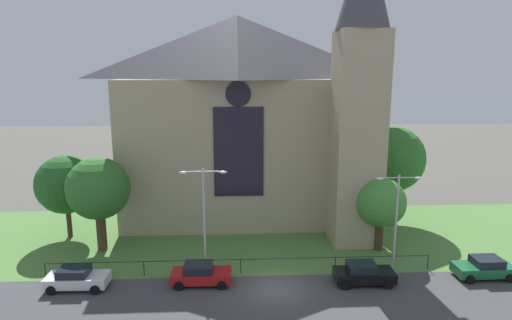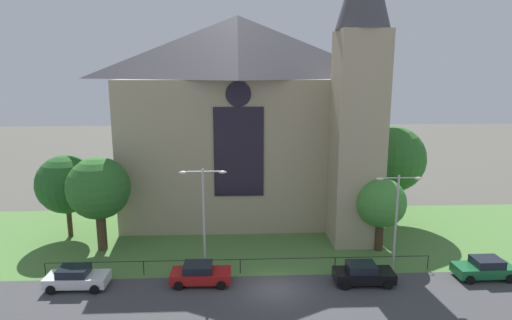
{
  "view_description": "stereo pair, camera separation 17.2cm",
  "coord_description": "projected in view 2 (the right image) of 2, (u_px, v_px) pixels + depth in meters",
  "views": [
    {
      "loc": [
        -2.73,
        -27.61,
        14.91
      ],
      "look_at": [
        -0.95,
        8.0,
        7.47
      ],
      "focal_mm": 30.64,
      "sensor_mm": 36.0,
      "label": 1
    },
    {
      "loc": [
        -2.56,
        -27.62,
        14.91
      ],
      "look_at": [
        -0.95,
        8.0,
        7.47
      ],
      "focal_mm": 30.64,
      "sensor_mm": 36.0,
      "label": 2
    }
  ],
  "objects": [
    {
      "name": "parked_car_black",
      "position": [
        363.0,
        274.0,
        30.83
      ],
      "size": [
        4.23,
        2.08,
        1.51
      ],
      "rotation": [
        0.0,
        0.0,
        -0.02
      ],
      "color": "black",
      "rests_on": "ground"
    },
    {
      "name": "streetlamp_near",
      "position": [
        204.0,
        208.0,
        31.25
      ],
      "size": [
        3.37,
        0.26,
        8.04
      ],
      "color": "#B2B2B7",
      "rests_on": "ground"
    },
    {
      "name": "road_asphalt",
      "position": [
        278.0,
        304.0,
        28.21
      ],
      "size": [
        120.0,
        8.0,
        0.01
      ],
      "primitive_type": "cube",
      "color": "#424244",
      "rests_on": "ground"
    },
    {
      "name": "streetlamp_far",
      "position": [
        397.0,
        210.0,
        31.94
      ],
      "size": [
        3.37,
        0.26,
        7.43
      ],
      "color": "#B2B2B7",
      "rests_on": "ground"
    },
    {
      "name": "parked_car_red",
      "position": [
        200.0,
        274.0,
        30.8
      ],
      "size": [
        4.24,
        2.1,
        1.51
      ],
      "rotation": [
        0.0,
        0.0,
        -0.02
      ],
      "color": "#B21919",
      "rests_on": "ground"
    },
    {
      "name": "ground",
      "position": [
        265.0,
        235.0,
        39.95
      ],
      "size": [
        160.0,
        160.0,
        0.0
      ],
      "primitive_type": "plane",
      "color": "#56544C"
    },
    {
      "name": "parked_car_green",
      "position": [
        484.0,
        268.0,
        31.67
      ],
      "size": [
        4.23,
        2.07,
        1.51
      ],
      "rotation": [
        0.0,
        0.0,
        3.16
      ],
      "color": "#196033",
      "rests_on": "ground"
    },
    {
      "name": "tree_left_near",
      "position": [
        98.0,
        189.0,
        35.77
      ],
      "size": [
        5.15,
        5.15,
        7.92
      ],
      "color": "#4C3823",
      "rests_on": "ground"
    },
    {
      "name": "tree_right_far",
      "position": [
        392.0,
        159.0,
        42.48
      ],
      "size": [
        6.4,
        6.4,
        9.54
      ],
      "color": "#423021",
      "rests_on": "ground"
    },
    {
      "name": "church_building",
      "position": [
        246.0,
        117.0,
        43.39
      ],
      "size": [
        23.2,
        16.2,
        26.0
      ],
      "color": "tan",
      "rests_on": "ground"
    },
    {
      "name": "grass_verge",
      "position": [
        267.0,
        244.0,
        37.99
      ],
      "size": [
        120.0,
        20.0,
        0.01
      ],
      "primitive_type": "cube",
      "color": "#517F3D",
      "rests_on": "ground"
    },
    {
      "name": "tree_right_near",
      "position": [
        381.0,
        203.0,
        35.92
      ],
      "size": [
        4.11,
        4.11,
        6.19
      ],
      "color": "#423021",
      "rests_on": "ground"
    },
    {
      "name": "parked_car_white",
      "position": [
        76.0,
        278.0,
        30.23
      ],
      "size": [
        4.23,
        2.09,
        1.51
      ],
      "rotation": [
        0.0,
        0.0,
        -0.02
      ],
      "color": "silver",
      "rests_on": "ground"
    },
    {
      "name": "iron_railing",
      "position": [
        240.0,
        261.0,
        32.31
      ],
      "size": [
        28.48,
        0.07,
        1.13
      ],
      "color": "black",
      "rests_on": "ground"
    },
    {
      "name": "tree_left_far",
      "position": [
        66.0,
        184.0,
        38.65
      ],
      "size": [
        5.21,
        5.21,
        7.52
      ],
      "color": "#423021",
      "rests_on": "ground"
    }
  ]
}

